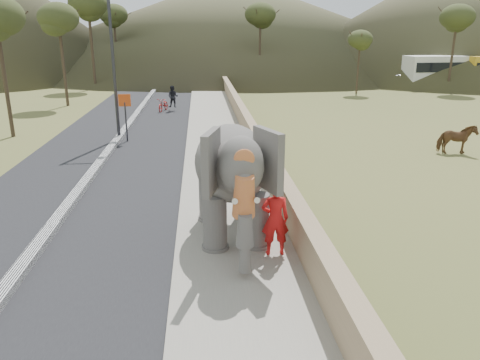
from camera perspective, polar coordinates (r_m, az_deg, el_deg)
name	(u,v)px	position (r m, az deg, el deg)	size (l,w,h in m)	color
ground	(231,228)	(13.37, -1.15, -5.93)	(160.00, 160.00, 0.00)	olive
road	(113,148)	(23.25, -15.25, 3.77)	(7.00, 120.00, 0.03)	black
median	(113,146)	(23.23, -15.26, 4.00)	(0.35, 120.00, 0.22)	black
walkway	(217,145)	(22.86, -2.81, 4.30)	(3.00, 120.00, 0.15)	#9E9687
parapet	(251,135)	(22.87, 1.32, 5.54)	(0.30, 120.00, 1.10)	tan
lamppost	(118,42)	(24.52, -14.64, 16.01)	(1.76, 0.36, 8.00)	#2B2C30
signboard	(125,109)	(24.20, -13.82, 8.35)	(0.60, 0.08, 2.40)	#2D2D33
cow	(456,139)	(23.43, 24.88, 4.53)	(0.74, 1.61, 1.36)	brown
distant_car	(407,81)	(49.94, 19.70, 11.34)	(1.70, 4.23, 1.44)	#B7B7BE
bus_white	(459,72)	(52.00, 25.14, 11.86)	(2.50, 11.00, 3.10)	white
hill_right	(470,11)	(74.06, 26.28, 18.01)	(56.00, 56.00, 16.00)	brown
hill_far	(233,21)	(82.45, -0.91, 18.81)	(80.00, 80.00, 14.00)	brown
elephant_and_man	(232,178)	(12.24, -0.94, 0.21)	(2.45, 4.35, 3.08)	slate
motorcyclist	(167,102)	(33.47, -8.87, 9.43)	(1.64, 1.85, 1.76)	maroon
trees	(219,48)	(43.40, -2.55, 15.82)	(48.61, 43.52, 9.36)	#473828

